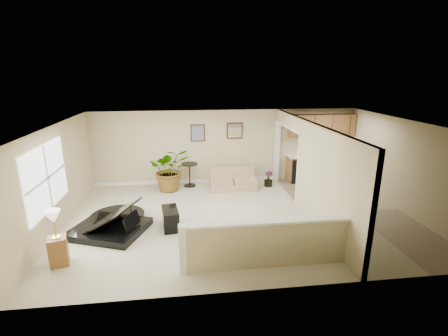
{
  "coord_description": "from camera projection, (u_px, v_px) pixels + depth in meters",
  "views": [
    {
      "loc": [
        -1.39,
        -7.78,
        3.7
      ],
      "look_at": [
        -0.38,
        0.4,
        1.26
      ],
      "focal_mm": 26.0,
      "sensor_mm": 36.0,
      "label": 1
    }
  ],
  "objects": [
    {
      "name": "floor",
      "position": [
        240.0,
        217.0,
        8.62
      ],
      "size": [
        9.0,
        9.0,
        0.0
      ],
      "primitive_type": "plane",
      "color": "#B2A98A",
      "rests_on": "ground"
    },
    {
      "name": "back_wall",
      "position": [
        226.0,
        147.0,
        11.12
      ],
      "size": [
        9.0,
        0.04,
        2.5
      ],
      "primitive_type": "cube",
      "color": "tan",
      "rests_on": "floor"
    },
    {
      "name": "front_wall",
      "position": [
        272.0,
        225.0,
        5.41
      ],
      "size": [
        9.0,
        0.04,
        2.5
      ],
      "primitive_type": "cube",
      "color": "tan",
      "rests_on": "floor"
    },
    {
      "name": "left_wall",
      "position": [
        55.0,
        179.0,
        7.74
      ],
      "size": [
        0.04,
        6.0,
        2.5
      ],
      "primitive_type": "cube",
      "color": "tan",
      "rests_on": "floor"
    },
    {
      "name": "right_wall",
      "position": [
        404.0,
        166.0,
        8.79
      ],
      "size": [
        0.04,
        6.0,
        2.5
      ],
      "primitive_type": "cube",
      "color": "tan",
      "rests_on": "floor"
    },
    {
      "name": "ceiling",
      "position": [
        242.0,
        124.0,
        7.91
      ],
      "size": [
        9.0,
        6.0,
        0.04
      ],
      "primitive_type": "cube",
      "color": "white",
      "rests_on": "back_wall"
    },
    {
      "name": "kitchen_vinyl",
      "position": [
        352.0,
        211.0,
        8.99
      ],
      "size": [
        2.7,
        6.0,
        0.01
      ],
      "primitive_type": "cube",
      "color": "gray",
      "rests_on": "floor"
    },
    {
      "name": "interior_partition",
      "position": [
        305.0,
        168.0,
        8.73
      ],
      "size": [
        0.18,
        5.99,
        2.5
      ],
      "color": "tan",
      "rests_on": "floor"
    },
    {
      "name": "pony_half_wall",
      "position": [
        264.0,
        243.0,
        6.29
      ],
      "size": [
        3.42,
        0.22,
        1.0
      ],
      "color": "tan",
      "rests_on": "floor"
    },
    {
      "name": "left_window",
      "position": [
        46.0,
        178.0,
        7.21
      ],
      "size": [
        0.05,
        2.15,
        1.45
      ],
      "primitive_type": "cube",
      "color": "white",
      "rests_on": "left_wall"
    },
    {
      "name": "wall_art_left",
      "position": [
        198.0,
        133.0,
        10.84
      ],
      "size": [
        0.48,
        0.04,
        0.58
      ],
      "color": "#3C2215",
      "rests_on": "back_wall"
    },
    {
      "name": "wall_mirror",
      "position": [
        235.0,
        131.0,
        10.97
      ],
      "size": [
        0.55,
        0.04,
        0.55
      ],
      "color": "#3C2215",
      "rests_on": "back_wall"
    },
    {
      "name": "kitchen_cabinets",
      "position": [
        317.0,
        156.0,
        11.35
      ],
      "size": [
        2.36,
        0.65,
        2.33
      ],
      "color": "olive",
      "rests_on": "floor"
    },
    {
      "name": "piano",
      "position": [
        107.0,
        205.0,
        7.78
      ],
      "size": [
        2.26,
        2.23,
        1.53
      ],
      "rotation": [
        0.0,
        0.0,
        -0.37
      ],
      "color": "black",
      "rests_on": "floor"
    },
    {
      "name": "piano_bench",
      "position": [
        170.0,
        218.0,
        7.98
      ],
      "size": [
        0.47,
        0.78,
        0.49
      ],
      "primitive_type": "cube",
      "rotation": [
        0.0,
        0.0,
        0.13
      ],
      "color": "black",
      "rests_on": "floor"
    },
    {
      "name": "loveseat",
      "position": [
        233.0,
        179.0,
        10.72
      ],
      "size": [
        1.51,
        0.88,
        0.85
      ],
      "rotation": [
        0.0,
        0.0,
        -0.03
      ],
      "color": "tan",
      "rests_on": "floor"
    },
    {
      "name": "accent_table",
      "position": [
        190.0,
        172.0,
        10.85
      ],
      "size": [
        0.55,
        0.55,
        0.79
      ],
      "color": "black",
      "rests_on": "floor"
    },
    {
      "name": "palm_plant",
      "position": [
        170.0,
        170.0,
        10.42
      ],
      "size": [
        1.41,
        1.26,
        1.41
      ],
      "color": "black",
      "rests_on": "floor"
    },
    {
      "name": "small_plant",
      "position": [
        268.0,
        180.0,
        10.91
      ],
      "size": [
        0.36,
        0.36,
        0.52
      ],
      "color": "black",
      "rests_on": "floor"
    },
    {
      "name": "lamp_stand",
      "position": [
        57.0,
        242.0,
        6.38
      ],
      "size": [
        0.42,
        0.42,
        1.16
      ],
      "color": "olive",
      "rests_on": "floor"
    }
  ]
}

